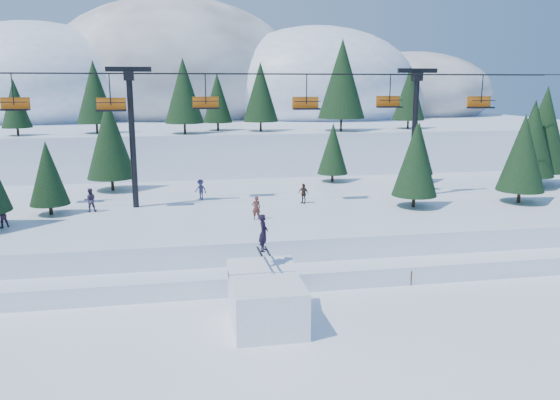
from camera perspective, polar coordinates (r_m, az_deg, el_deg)
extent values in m
plane|color=white|center=(26.59, 2.78, -13.71)|extent=(160.00, 160.00, 0.00)
cube|color=white|center=(42.93, -2.65, -1.89)|extent=(70.00, 22.00, 2.50)
cube|color=white|center=(33.64, -0.32, -7.06)|extent=(70.00, 6.00, 1.10)
cube|color=white|center=(91.88, -6.91, 6.54)|extent=(110.00, 60.00, 6.00)
ellipsoid|color=white|center=(97.93, -24.08, 10.89)|extent=(36.00, 32.40, 19.80)
ellipsoid|color=#605B59|center=(101.34, -10.89, 12.72)|extent=(44.00, 39.60, 26.40)
ellipsoid|color=white|center=(96.24, 3.88, 11.86)|extent=(34.00, 30.60, 19.72)
ellipsoid|color=#605B59|center=(108.45, 13.56, 10.89)|extent=(30.00, 27.00, 15.00)
cylinder|color=black|center=(64.36, -9.91, 7.39)|extent=(0.26, 0.26, 1.20)
cone|color=#1C391A|center=(64.18, -10.05, 11.20)|extent=(4.44, 4.44, 7.35)
cylinder|color=black|center=(66.99, -2.03, 7.71)|extent=(0.26, 0.26, 1.15)
cone|color=#1C391A|center=(66.81, -2.05, 11.23)|extent=(4.28, 4.28, 7.07)
cylinder|color=black|center=(67.75, 6.39, 7.86)|extent=(0.26, 0.26, 1.53)
cone|color=#1C391A|center=(67.59, 6.50, 12.48)|extent=(5.69, 5.69, 9.40)
cylinder|color=black|center=(67.41, -18.58, 7.14)|extent=(0.26, 0.26, 1.16)
cone|color=#1C391A|center=(67.23, -18.82, 10.67)|extent=(4.33, 4.33, 7.15)
cylinder|color=black|center=(72.61, 13.22, 7.71)|extent=(0.26, 0.26, 1.10)
cone|color=#1C391A|center=(72.45, 13.37, 10.80)|extent=(4.07, 4.07, 6.73)
cylinder|color=black|center=(67.49, -25.71, 6.46)|extent=(0.26, 0.26, 0.86)
cone|color=#1C391A|center=(67.33, -25.95, 9.07)|extent=(3.21, 3.21, 5.31)
cylinder|color=black|center=(68.32, -6.49, 7.65)|extent=(0.26, 0.26, 0.97)
cone|color=#1C391A|center=(68.15, -6.56, 10.55)|extent=(3.60, 3.60, 5.96)
cube|color=white|center=(26.83, -1.39, -10.77)|extent=(3.39, 4.18, 2.29)
cube|color=white|center=(28.06, -1.98, -7.13)|extent=(3.39, 1.46, 0.82)
imported|color=black|center=(27.32, -1.75, -3.44)|extent=(0.64, 0.80, 1.89)
cube|color=black|center=(27.56, -2.15, -5.39)|extent=(0.11, 1.65, 0.03)
cube|color=black|center=(27.62, -1.32, -5.34)|extent=(0.11, 1.65, 0.03)
cylinder|color=black|center=(41.66, -15.16, 6.01)|extent=(0.44, 0.44, 10.00)
cube|color=black|center=(41.48, -15.55, 13.03)|extent=(3.20, 0.35, 0.35)
cube|color=black|center=(41.47, -15.52, 12.41)|extent=(0.70, 0.70, 0.70)
cylinder|color=black|center=(45.47, 13.84, 6.54)|extent=(0.44, 0.44, 10.00)
cube|color=black|center=(45.30, 14.17, 12.98)|extent=(3.20, 0.35, 0.35)
cube|color=black|center=(45.29, 14.14, 12.41)|extent=(0.70, 0.70, 0.70)
cylinder|color=black|center=(40.83, 0.29, 13.06)|extent=(46.00, 0.06, 0.06)
cylinder|color=black|center=(43.19, -0.31, 13.00)|extent=(46.00, 0.06, 0.06)
cylinder|color=black|center=(44.10, -26.17, 10.35)|extent=(0.08, 0.08, 2.20)
cube|color=black|center=(44.13, -26.00, 8.47)|extent=(2.00, 0.75, 0.12)
cube|color=#D96210|center=(44.48, -25.92, 9.08)|extent=(2.00, 0.10, 0.85)
cylinder|color=black|center=(43.77, -26.18, 9.16)|extent=(2.00, 0.06, 0.06)
cylinder|color=black|center=(40.40, -17.36, 10.98)|extent=(0.08, 0.08, 2.20)
cube|color=black|center=(40.43, -17.23, 8.93)|extent=(2.00, 0.75, 0.12)
cube|color=#D96210|center=(40.79, -17.21, 9.59)|extent=(2.00, 0.10, 0.85)
cylinder|color=black|center=(40.06, -17.34, 9.69)|extent=(2.00, 0.06, 0.06)
cylinder|color=black|center=(42.57, -7.79, 11.42)|extent=(0.08, 0.08, 2.20)
cube|color=black|center=(42.60, -7.74, 9.47)|extent=(2.00, 0.75, 0.12)
cube|color=#D96210|center=(42.97, -7.78, 10.09)|extent=(2.00, 0.10, 0.85)
cylinder|color=black|center=(42.24, -7.73, 10.20)|extent=(2.00, 0.06, 0.06)
cylinder|color=black|center=(41.19, 2.80, 11.50)|extent=(0.08, 0.08, 2.20)
cube|color=black|center=(41.23, 2.77, 9.49)|extent=(2.00, 0.75, 0.12)
cube|color=#D96210|center=(41.58, 2.66, 10.13)|extent=(2.00, 0.10, 0.85)
cylinder|color=black|center=(40.87, 2.90, 10.24)|extent=(2.00, 0.06, 0.06)
cylinder|color=black|center=(45.72, 11.43, 11.33)|extent=(0.08, 0.08, 2.20)
cube|color=black|center=(45.76, 11.36, 9.51)|extent=(2.00, 0.75, 0.12)
cube|color=#D96210|center=(46.09, 11.21, 10.10)|extent=(2.00, 0.10, 0.85)
cylinder|color=black|center=(45.41, 11.55, 10.18)|extent=(2.00, 0.06, 0.06)
cylinder|color=black|center=(46.49, 20.37, 10.84)|extent=(0.08, 0.08, 2.20)
cube|color=black|center=(46.53, 20.24, 9.06)|extent=(2.00, 0.75, 0.12)
cube|color=#D96210|center=(46.84, 20.04, 9.64)|extent=(2.00, 0.10, 0.85)
cylinder|color=black|center=(46.21, 20.51, 9.71)|extent=(2.00, 0.06, 0.06)
cylinder|color=black|center=(46.39, 23.68, 0.34)|extent=(0.26, 0.26, 0.96)
cone|color=#1C391A|center=(45.88, 24.04, 4.55)|extent=(3.58, 3.58, 5.92)
cylinder|color=black|center=(53.45, 24.53, 1.75)|extent=(0.26, 0.26, 1.09)
cone|color=#1C391A|center=(52.97, 24.90, 5.89)|extent=(4.05, 4.05, 6.69)
cylinder|color=black|center=(55.62, 25.48, 2.11)|extent=(0.26, 0.26, 1.25)
cone|color=#1C391A|center=(55.12, 25.90, 6.69)|extent=(4.65, 4.65, 7.69)
cylinder|color=black|center=(53.26, 14.10, 2.27)|extent=(0.26, 0.26, 0.79)
cone|color=#1C391A|center=(52.88, 14.25, 5.28)|extent=(2.93, 2.93, 4.84)
cylinder|color=black|center=(49.62, -17.10, 1.61)|extent=(0.26, 0.26, 1.11)
cone|color=#1C391A|center=(49.10, -17.39, 6.18)|extent=(4.14, 4.14, 6.84)
cylinder|color=black|center=(52.01, 5.49, 2.35)|extent=(0.26, 0.26, 0.78)
cone|color=#1C391A|center=(51.62, 5.55, 5.38)|extent=(2.88, 2.88, 4.77)
cylinder|color=black|center=(41.88, -22.82, -0.91)|extent=(0.26, 0.26, 0.73)
cone|color=#1C391A|center=(41.42, -23.11, 2.62)|extent=(2.72, 2.72, 4.50)
cylinder|color=black|center=(42.16, 13.78, -0.12)|extent=(0.26, 0.26, 0.90)
cone|color=#1C391A|center=(41.62, 14.00, 4.20)|extent=(3.33, 3.33, 5.51)
imported|color=#3D243D|center=(39.27, -27.08, -1.40)|extent=(1.02, 0.98, 1.66)
imported|color=#213937|center=(47.38, 14.02, 1.59)|extent=(0.68, 0.87, 1.56)
imported|color=#37241A|center=(42.22, 2.46, 0.69)|extent=(0.91, 0.91, 1.55)
imported|color=#57281F|center=(37.10, -2.50, -0.83)|extent=(0.63, 0.46, 1.62)
imported|color=#332D53|center=(44.10, -8.29, 1.10)|extent=(1.20, 1.08, 1.61)
imported|color=#3C2B45|center=(41.62, -19.23, -0.01)|extent=(0.94, 0.79, 1.73)
cylinder|color=black|center=(32.71, 8.67, -7.95)|extent=(0.06, 0.06, 0.90)
cylinder|color=black|center=(33.06, 13.56, -7.94)|extent=(0.06, 0.06, 0.90)
cube|color=#D96210|center=(32.82, 11.13, -7.79)|extent=(2.72, 0.74, 0.55)
cylinder|color=black|center=(35.18, 17.25, -6.93)|extent=(0.06, 0.06, 0.90)
cylinder|color=black|center=(37.16, 20.30, -6.13)|extent=(0.06, 0.06, 0.90)
cube|color=#D96210|center=(36.13, 18.83, -6.37)|extent=(2.67, 0.91, 0.55)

